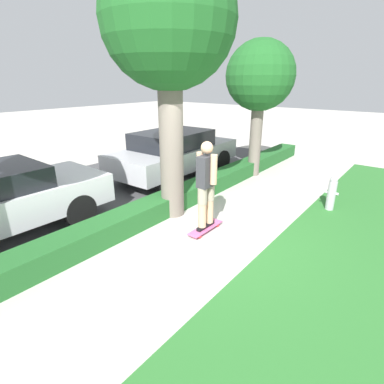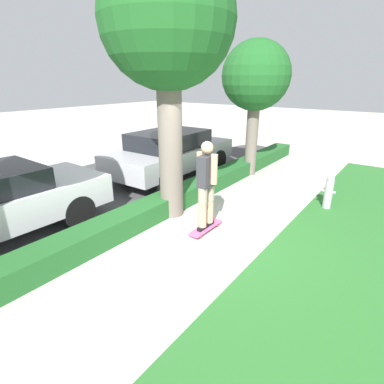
% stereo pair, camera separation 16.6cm
% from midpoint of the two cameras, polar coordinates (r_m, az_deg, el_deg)
% --- Properties ---
extents(ground_plane, '(60.00, 60.00, 0.00)m').
position_cam_midpoint_polar(ground_plane, '(6.09, 5.04, -8.54)').
color(ground_plane, '#BCB7AD').
extents(street_asphalt, '(15.67, 5.00, 0.01)m').
position_cam_midpoint_polar(street_asphalt, '(8.88, -18.15, 0.08)').
color(street_asphalt, '#474749').
rests_on(street_asphalt, ground_plane).
extents(hedge_row, '(15.67, 0.60, 0.43)m').
position_cam_midpoint_polar(hedge_row, '(6.90, -6.04, -2.94)').
color(hedge_row, '#236028').
rests_on(hedge_row, ground_plane).
extents(skateboard, '(0.94, 0.24, 0.09)m').
position_cam_midpoint_polar(skateboard, '(6.27, 3.36, -6.85)').
color(skateboard, '#DB5B93').
rests_on(skateboard, ground_plane).
extents(skater_person, '(0.51, 0.46, 1.79)m').
position_cam_midpoint_polar(skater_person, '(5.89, 3.56, 1.60)').
color(skater_person, black).
rests_on(skater_person, skateboard).
extents(tree_mid, '(2.63, 2.63, 5.36)m').
position_cam_midpoint_polar(tree_mid, '(6.53, -3.67, 29.08)').
color(tree_mid, '#70665B').
rests_on(tree_mid, ground_plane).
extents(tree_far, '(2.07, 2.07, 4.11)m').
position_cam_midpoint_polar(tree_far, '(9.80, 13.33, 20.37)').
color(tree_far, '#70665B').
rests_on(tree_far, ground_plane).
extents(parked_car_middle, '(4.57, 2.01, 1.46)m').
position_cam_midpoint_polar(parked_car_middle, '(9.70, -2.81, 7.58)').
color(parked_car_middle, '#B7B7BC').
rests_on(parked_car_middle, ground_plane).
extents(fire_hydrant, '(0.19, 0.31, 0.84)m').
position_cam_midpoint_polar(fire_hydrant, '(7.91, 25.61, -0.21)').
color(fire_hydrant, '#ADADB2').
rests_on(fire_hydrant, ground_plane).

